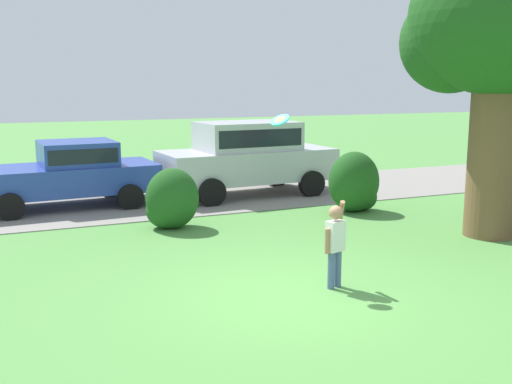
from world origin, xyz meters
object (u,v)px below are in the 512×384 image
(child_thrower, at_px, (335,240))
(frisbee, at_px, (280,120))
(oak_tree_large, at_px, (498,31))
(parked_suv, at_px, (247,154))
(parked_sedan, at_px, (69,172))

(child_thrower, height_order, frisbee, frisbee)
(oak_tree_large, xyz_separation_m, child_thrower, (-4.30, -1.58, -3.15))
(oak_tree_large, height_order, parked_suv, oak_tree_large)
(parked_suv, height_order, frisbee, frisbee)
(frisbee, bearing_deg, child_thrower, -47.88)
(parked_sedan, distance_m, child_thrower, 8.00)
(frisbee, bearing_deg, parked_suv, 71.61)
(parked_sedan, relative_size, child_thrower, 3.49)
(parked_sedan, height_order, child_thrower, parked_sedan)
(child_thrower, xyz_separation_m, frisbee, (-0.58, 0.64, 1.68))
(oak_tree_large, bearing_deg, frisbee, -169.12)
(parked_sedan, bearing_deg, parked_suv, -3.20)
(frisbee, bearing_deg, parked_sedan, 108.29)
(oak_tree_large, bearing_deg, parked_suv, 115.42)
(parked_sedan, xyz_separation_m, parked_suv, (4.45, -0.25, 0.23))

